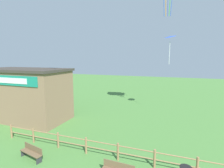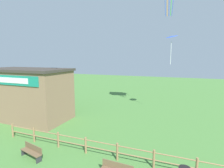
% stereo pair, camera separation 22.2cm
% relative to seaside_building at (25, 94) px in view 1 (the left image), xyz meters
% --- Properties ---
extents(wooden_fence, '(15.94, 0.14, 1.13)m').
position_rel_seaside_building_xyz_m(wooden_fence, '(10.37, -3.96, -2.04)').
color(wooden_fence, olive).
rests_on(wooden_fence, ground_plane).
extents(seaside_building, '(9.16, 4.64, 5.33)m').
position_rel_seaside_building_xyz_m(seaside_building, '(0.00, 0.00, 0.00)').
color(seaside_building, '#84664C').
rests_on(seaside_building, ground_plane).
extents(park_bench_by_building, '(1.83, 0.78, 0.86)m').
position_rel_seaside_building_xyz_m(park_bench_by_building, '(6.29, -5.71, -2.21)').
color(park_bench_by_building, brown).
rests_on(park_bench_by_building, ground_plane).
extents(kite_blue_delta, '(1.74, 1.74, 3.11)m').
position_rel_seaside_building_xyz_m(kite_blue_delta, '(13.93, 6.10, 5.90)').
color(kite_blue_delta, blue).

